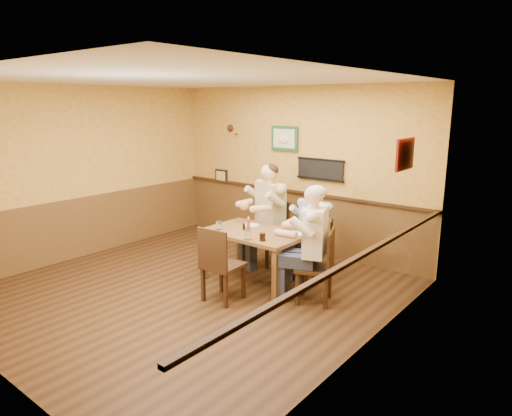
{
  "coord_description": "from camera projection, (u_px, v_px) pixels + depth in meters",
  "views": [
    {
      "loc": [
        4.37,
        -3.98,
        2.51
      ],
      "look_at": [
        0.53,
        0.78,
        1.1
      ],
      "focal_mm": 32.0,
      "sensor_mm": 36.0,
      "label": 1
    }
  ],
  "objects": [
    {
      "name": "diner_white_elder",
      "position": [
        315.0,
        251.0,
        5.76
      ],
      "size": [
        0.82,
        0.82,
        1.37
      ],
      "primitive_type": null,
      "rotation": [
        0.0,
        0.0,
        -1.2
      ],
      "color": "white",
      "rests_on": "ground"
    },
    {
      "name": "chair_right_end",
      "position": [
        314.0,
        266.0,
        5.81
      ],
      "size": [
        0.57,
        0.57,
        0.96
      ],
      "primitive_type": null,
      "rotation": [
        0.0,
        0.0,
        -1.2
      ],
      "color": "#382212",
      "rests_on": "ground"
    },
    {
      "name": "hot_sauce_bottle",
      "position": [
        249.0,
        224.0,
        6.46
      ],
      "size": [
        0.05,
        0.05,
        0.17
      ],
      "primitive_type": "cylinder",
      "rotation": [
        0.0,
        0.0,
        -0.09
      ],
      "color": "#B02D12",
      "rests_on": "dining_table"
    },
    {
      "name": "water_glass_left",
      "position": [
        219.0,
        225.0,
        6.5
      ],
      "size": [
        0.09,
        0.09,
        0.12
      ],
      "primitive_type": "cylinder",
      "rotation": [
        0.0,
        0.0,
        -0.18
      ],
      "color": "white",
      "rests_on": "dining_table"
    },
    {
      "name": "chair_near_side",
      "position": [
        223.0,
        263.0,
        5.86
      ],
      "size": [
        0.49,
        0.49,
        1.0
      ],
      "primitive_type": null,
      "rotation": [
        0.0,
        0.0,
        3.21
      ],
      "color": "#382212",
      "rests_on": "ground"
    },
    {
      "name": "dining_table",
      "position": [
        255.0,
        237.0,
        6.45
      ],
      "size": [
        1.4,
        0.9,
        0.75
      ],
      "color": "brown",
      "rests_on": "ground"
    },
    {
      "name": "diner_tan_shirt",
      "position": [
        270.0,
        219.0,
        7.2
      ],
      "size": [
        0.83,
        0.83,
        1.44
      ],
      "primitive_type": null,
      "rotation": [
        0.0,
        0.0,
        -0.31
      ],
      "color": "#CDC08D",
      "rests_on": "ground"
    },
    {
      "name": "chair_back_right",
      "position": [
        314.0,
        247.0,
        6.75
      ],
      "size": [
        0.44,
        0.44,
        0.86
      ],
      "primitive_type": null,
      "rotation": [
        0.0,
        0.0,
        -0.11
      ],
      "color": "#382212",
      "rests_on": "ground"
    },
    {
      "name": "plate_far_right",
      "position": [
        297.0,
        234.0,
        6.27
      ],
      "size": [
        0.31,
        0.31,
        0.02
      ],
      "primitive_type": "cylinder",
      "rotation": [
        0.0,
        0.0,
        0.19
      ],
      "color": "white",
      "rests_on": "dining_table"
    },
    {
      "name": "pepper_shaker",
      "position": [
        244.0,
        227.0,
        6.49
      ],
      "size": [
        0.05,
        0.05,
        0.09
      ],
      "primitive_type": "cylinder",
      "rotation": [
        0.0,
        0.0,
        -0.38
      ],
      "color": "black",
      "rests_on": "dining_table"
    },
    {
      "name": "diner_blue_polo",
      "position": [
        314.0,
        235.0,
        6.71
      ],
      "size": [
        0.63,
        0.63,
        1.23
      ],
      "primitive_type": null,
      "rotation": [
        0.0,
        0.0,
        -0.11
      ],
      "color": "#819FC1",
      "rests_on": "ground"
    },
    {
      "name": "chair_back_left",
      "position": [
        270.0,
        233.0,
        7.24
      ],
      "size": [
        0.58,
        0.58,
        1.01
      ],
      "primitive_type": null,
      "rotation": [
        0.0,
        0.0,
        -0.31
      ],
      "color": "#382212",
      "rests_on": "ground"
    },
    {
      "name": "room",
      "position": [
        203.0,
        168.0,
        5.92
      ],
      "size": [
        5.02,
        5.03,
        2.81
      ],
      "color": "black",
      "rests_on": "ground"
    },
    {
      "name": "salt_shaker",
      "position": [
        248.0,
        225.0,
        6.55
      ],
      "size": [
        0.04,
        0.04,
        0.1
      ],
      "primitive_type": "cylinder",
      "rotation": [
        0.0,
        0.0,
        -0.11
      ],
      "color": "silver",
      "rests_on": "dining_table"
    },
    {
      "name": "cola_tumbler",
      "position": [
        262.0,
        237.0,
        5.96
      ],
      "size": [
        0.1,
        0.1,
        0.1
      ],
      "primitive_type": "cylinder",
      "rotation": [
        0.0,
        0.0,
        0.41
      ],
      "color": "black",
      "rests_on": "dining_table"
    },
    {
      "name": "water_glass_mid",
      "position": [
        248.0,
        235.0,
        6.01
      ],
      "size": [
        0.1,
        0.1,
        0.12
      ],
      "primitive_type": "cylinder",
      "rotation": [
        0.0,
        0.0,
        0.2
      ],
      "color": "white",
      "rests_on": "dining_table"
    },
    {
      "name": "plate_far_left",
      "position": [
        252.0,
        225.0,
        6.71
      ],
      "size": [
        0.26,
        0.26,
        0.01
      ],
      "primitive_type": "cylinder",
      "rotation": [
        0.0,
        0.0,
        0.19
      ],
      "color": "silver",
      "rests_on": "dining_table"
    }
  ]
}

